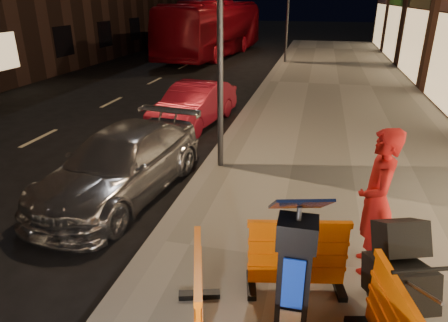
% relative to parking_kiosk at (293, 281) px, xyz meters
% --- Properties ---
extents(ground_plane, '(120.00, 120.00, 0.00)m').
position_rel_parking_kiosk_xyz_m(ground_plane, '(-2.08, 1.55, -1.01)').
color(ground_plane, black).
rests_on(ground_plane, ground).
extents(sidewalk, '(6.00, 60.00, 0.15)m').
position_rel_parking_kiosk_xyz_m(sidewalk, '(0.92, 1.55, -0.93)').
color(sidewalk, gray).
rests_on(sidewalk, ground).
extents(kerb, '(0.30, 60.00, 0.15)m').
position_rel_parking_kiosk_xyz_m(kerb, '(-2.08, 1.55, -0.93)').
color(kerb, slate).
rests_on(kerb, ground).
extents(parking_kiosk, '(0.66, 0.66, 1.71)m').
position_rel_parking_kiosk_xyz_m(parking_kiosk, '(0.00, 0.00, 0.00)').
color(parking_kiosk, black).
rests_on(parking_kiosk, sidewalk).
extents(barrier_back, '(1.30, 0.75, 0.96)m').
position_rel_parking_kiosk_xyz_m(barrier_back, '(0.00, 0.95, -0.38)').
color(barrier_back, '#ED6205').
rests_on(barrier_back, sidewalk).
extents(barrier_kerbside, '(0.84, 1.32, 0.96)m').
position_rel_parking_kiosk_xyz_m(barrier_kerbside, '(-0.95, 0.00, -0.38)').
color(barrier_kerbside, '#ED6205').
rests_on(barrier_kerbside, sidewalk).
extents(car_silver, '(2.23, 4.41, 1.23)m').
position_rel_parking_kiosk_xyz_m(car_silver, '(-3.39, 3.10, -1.01)').
color(car_silver, '#ABABAF').
rests_on(car_silver, ground).
extents(car_red, '(1.81, 3.81, 1.21)m').
position_rel_parking_kiosk_xyz_m(car_red, '(-3.38, 7.68, -1.01)').
color(car_red, maroon).
rests_on(car_red, ground).
extents(bus_doubledecker, '(3.95, 12.00, 3.28)m').
position_rel_parking_kiosk_xyz_m(bus_doubledecker, '(-6.56, 22.05, -1.01)').
color(bus_doubledecker, maroon).
rests_on(bus_doubledecker, ground).
extents(man, '(0.47, 0.71, 1.95)m').
position_rel_parking_kiosk_xyz_m(man, '(0.91, 1.62, 0.12)').
color(man, red).
rests_on(man, sidewalk).
extents(stroller, '(0.83, 1.02, 1.10)m').
position_rel_parking_kiosk_xyz_m(stroller, '(1.11, 0.72, -0.31)').
color(stroller, black).
rests_on(stroller, sidewalk).
extents(street_lamp_mid, '(0.12, 0.12, 6.00)m').
position_rel_parking_kiosk_xyz_m(street_lamp_mid, '(-1.83, 4.55, 2.14)').
color(street_lamp_mid, '#3F3F44').
rests_on(street_lamp_mid, sidewalk).
extents(street_lamp_far, '(0.12, 0.12, 6.00)m').
position_rel_parking_kiosk_xyz_m(street_lamp_far, '(-1.83, 19.55, 2.14)').
color(street_lamp_far, '#3F3F44').
rests_on(street_lamp_far, sidewalk).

